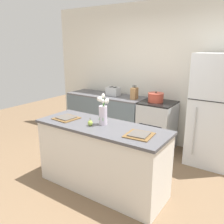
# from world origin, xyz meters

# --- Properties ---
(ground_plane) EXTENTS (10.00, 10.00, 0.00)m
(ground_plane) POSITION_xyz_m (0.00, 0.00, 0.00)
(ground_plane) COLOR brown
(back_wall) EXTENTS (5.20, 0.08, 2.70)m
(back_wall) POSITION_xyz_m (0.00, 2.00, 1.35)
(back_wall) COLOR silver
(back_wall) RESTS_ON ground_plane
(kitchen_island) EXTENTS (1.80, 0.66, 0.91)m
(kitchen_island) POSITION_xyz_m (0.00, 0.00, 0.46)
(kitchen_island) COLOR silver
(kitchen_island) RESTS_ON ground_plane
(back_counter) EXTENTS (1.68, 0.60, 0.91)m
(back_counter) POSITION_xyz_m (-1.06, 1.60, 0.46)
(back_counter) COLOR slate
(back_counter) RESTS_ON ground_plane
(stove_range) EXTENTS (0.60, 0.61, 0.91)m
(stove_range) POSITION_xyz_m (0.10, 1.60, 0.46)
(stove_range) COLOR #B2B5B7
(stove_range) RESTS_ON ground_plane
(refrigerator) EXTENTS (0.68, 0.67, 1.80)m
(refrigerator) POSITION_xyz_m (1.05, 1.60, 0.90)
(refrigerator) COLOR silver
(refrigerator) RESTS_ON ground_plane
(flower_vase) EXTENTS (0.12, 0.15, 0.40)m
(flower_vase) POSITION_xyz_m (0.00, 0.04, 1.07)
(flower_vase) COLOR silver
(flower_vase) RESTS_ON kitchen_island
(pear_figurine) EXTENTS (0.06, 0.06, 0.11)m
(pear_figurine) POSITION_xyz_m (-0.10, -0.09, 0.95)
(pear_figurine) COLOR #9EBC47
(pear_figurine) RESTS_ON kitchen_island
(plate_setting_left) EXTENTS (0.33, 0.33, 0.02)m
(plate_setting_left) POSITION_xyz_m (-0.58, -0.05, 0.92)
(plate_setting_left) COLOR brown
(plate_setting_left) RESTS_ON kitchen_island
(plate_setting_right) EXTENTS (0.33, 0.33, 0.02)m
(plate_setting_right) POSITION_xyz_m (0.58, -0.05, 0.92)
(plate_setting_right) COLOR brown
(plate_setting_right) RESTS_ON kitchen_island
(toaster) EXTENTS (0.28, 0.18, 0.17)m
(toaster) POSITION_xyz_m (-0.90, 1.63, 1.00)
(toaster) COLOR #B7BABC
(toaster) RESTS_ON back_counter
(cooking_pot) EXTENTS (0.28, 0.28, 0.19)m
(cooking_pot) POSITION_xyz_m (0.05, 1.59, 1.00)
(cooking_pot) COLOR #CC4C38
(cooking_pot) RESTS_ON stove_range
(knife_block) EXTENTS (0.10, 0.14, 0.27)m
(knife_block) POSITION_xyz_m (-0.38, 1.56, 1.02)
(knife_block) COLOR #A37547
(knife_block) RESTS_ON back_counter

